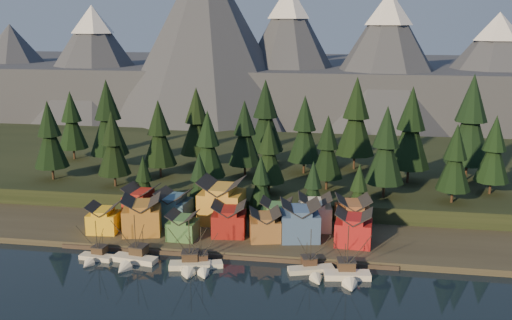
% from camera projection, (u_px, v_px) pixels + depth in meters
% --- Properties ---
extents(ground, '(500.00, 500.00, 0.00)m').
position_uv_depth(ground, '(207.00, 287.00, 118.42)').
color(ground, black).
rests_on(ground, ground).
extents(shore_strip, '(400.00, 50.00, 1.50)m').
position_uv_depth(shore_strip, '(243.00, 219.00, 156.57)').
color(shore_strip, '#332F25').
rests_on(shore_strip, ground).
extents(hillside, '(420.00, 100.00, 6.00)m').
position_uv_depth(hillside, '(269.00, 167.00, 203.94)').
color(hillside, black).
rests_on(hillside, ground).
extents(dock, '(80.00, 4.00, 1.00)m').
position_uv_depth(dock, '(224.00, 254.00, 134.11)').
color(dock, '#42362F').
rests_on(dock, ground).
extents(mountain_ridge, '(560.00, 190.00, 90.00)m').
position_uv_depth(mountain_ridge, '(293.00, 72.00, 317.53)').
color(mountain_ridge, '#424855').
rests_on(mountain_ridge, ground).
extents(boat_0, '(8.29, 8.87, 10.31)m').
position_uv_depth(boat_0, '(94.00, 252.00, 130.93)').
color(boat_0, beige).
rests_on(boat_0, ground).
extents(boat_1, '(10.94, 11.64, 12.37)m').
position_uv_depth(boat_1, '(132.00, 254.00, 129.29)').
color(boat_1, silver).
rests_on(boat_1, ground).
extents(boat_2, '(9.82, 10.50, 12.45)m').
position_uv_depth(boat_2, '(189.00, 259.00, 126.02)').
color(boat_2, beige).
rests_on(boat_2, ground).
extents(boat_3, '(9.92, 10.29, 10.41)m').
position_uv_depth(boat_3, '(202.00, 261.00, 126.35)').
color(boat_3, white).
rests_on(boat_3, ground).
extents(boat_5, '(10.76, 11.17, 10.86)m').
position_uv_depth(boat_5, '(312.00, 266.00, 124.04)').
color(boat_5, beige).
rests_on(boat_5, ground).
extents(boat_6, '(10.52, 11.18, 12.93)m').
position_uv_depth(boat_6, '(348.00, 269.00, 120.92)').
color(boat_6, white).
rests_on(boat_6, ground).
extents(house_front_0, '(7.87, 7.50, 7.34)m').
position_uv_depth(house_front_0, '(104.00, 217.00, 144.44)').
color(house_front_0, gold).
rests_on(house_front_0, shore_strip).
extents(house_front_1, '(11.16, 10.89, 9.56)m').
position_uv_depth(house_front_1, '(142.00, 214.00, 143.40)').
color(house_front_1, '#A46C2A').
rests_on(house_front_1, shore_strip).
extents(house_front_2, '(7.16, 7.21, 6.73)m').
position_uv_depth(house_front_2, '(183.00, 225.00, 140.05)').
color(house_front_2, '#3F703D').
rests_on(house_front_2, shore_strip).
extents(house_front_3, '(8.91, 8.57, 8.33)m').
position_uv_depth(house_front_3, '(229.00, 218.00, 142.22)').
color(house_front_3, maroon).
rests_on(house_front_3, shore_strip).
extents(house_front_4, '(8.97, 9.40, 7.50)m').
position_uv_depth(house_front_4, '(265.00, 224.00, 139.52)').
color(house_front_4, olive).
rests_on(house_front_4, shore_strip).
extents(house_front_5, '(10.69, 10.03, 9.71)m').
position_uv_depth(house_front_5, '(300.00, 220.00, 139.11)').
color(house_front_5, '#3A588A').
rests_on(house_front_5, shore_strip).
extents(house_front_6, '(9.06, 8.62, 8.50)m').
position_uv_depth(house_front_6, '(354.00, 227.00, 136.19)').
color(house_front_6, '#A4191C').
rests_on(house_front_6, shore_strip).
extents(house_back_0, '(8.98, 8.67, 9.09)m').
position_uv_depth(house_back_0, '(142.00, 201.00, 154.36)').
color(house_back_0, maroon).
rests_on(house_back_0, shore_strip).
extents(house_back_1, '(8.93, 9.02, 9.09)m').
position_uv_depth(house_back_1, '(174.00, 206.00, 149.94)').
color(house_back_1, '#355A7D').
rests_on(house_back_1, shore_strip).
extents(house_back_2, '(11.68, 10.80, 11.90)m').
position_uv_depth(house_back_2, '(222.00, 200.00, 150.93)').
color(house_back_2, gold).
rests_on(house_back_2, shore_strip).
extents(house_back_3, '(7.95, 7.10, 7.99)m').
position_uv_depth(house_back_3, '(276.00, 214.00, 146.16)').
color(house_back_3, '#417945').
rests_on(house_back_3, shore_strip).
extents(house_back_4, '(9.22, 8.93, 9.07)m').
position_uv_depth(house_back_4, '(315.00, 211.00, 146.16)').
color(house_back_4, silver).
rests_on(house_back_4, shore_strip).
extents(house_back_5, '(9.49, 9.58, 9.41)m').
position_uv_depth(house_back_5, '(353.00, 214.00, 143.78)').
color(house_back_5, brown).
rests_on(house_back_5, shore_strip).
extents(tree_hill_0, '(10.55, 10.55, 24.58)m').
position_uv_depth(tree_hill_0, '(50.00, 137.00, 173.38)').
color(tree_hill_0, '#332319').
rests_on(tree_hill_0, hillside).
extents(tree_hill_1, '(12.65, 12.65, 29.48)m').
position_uv_depth(tree_hill_1, '(108.00, 120.00, 186.18)').
color(tree_hill_1, '#332319').
rests_on(tree_hill_1, hillside).
extents(tree_hill_2, '(9.75, 9.75, 22.72)m').
position_uv_depth(tree_hill_2, '(113.00, 145.00, 166.32)').
color(tree_hill_2, '#332319').
rests_on(tree_hill_2, hillside).
extents(tree_hill_3, '(10.48, 10.48, 24.41)m').
position_uv_depth(tree_hill_3, '(159.00, 135.00, 176.02)').
color(tree_hill_3, '#332319').
rests_on(tree_hill_3, hillside).
extents(tree_hill_4, '(11.48, 11.48, 26.75)m').
position_uv_depth(tree_hill_4, '(197.00, 124.00, 188.83)').
color(tree_hill_4, '#332319').
rests_on(tree_hill_4, hillside).
extents(tree_hill_5, '(9.94, 9.94, 23.17)m').
position_uv_depth(tree_hill_5, '(208.00, 146.00, 163.77)').
color(tree_hill_5, '#332319').
rests_on(tree_hill_5, hillside).
extents(tree_hill_6, '(10.39, 10.39, 24.20)m').
position_uv_depth(tree_hill_6, '(245.00, 135.00, 176.75)').
color(tree_hill_6, '#332319').
rests_on(tree_hill_6, hillside).
extents(tree_hill_7, '(9.14, 9.14, 21.30)m').
position_uv_depth(tree_hill_7, '(269.00, 154.00, 159.26)').
color(tree_hill_7, '#332319').
rests_on(tree_hill_7, hillside).
extents(tree_hill_8, '(10.82, 10.82, 25.21)m').
position_uv_depth(tree_hill_8, '(305.00, 131.00, 180.48)').
color(tree_hill_8, '#332319').
rests_on(tree_hill_8, hillside).
extents(tree_hill_9, '(9.40, 9.40, 21.89)m').
position_uv_depth(tree_hill_9, '(327.00, 149.00, 163.37)').
color(tree_hill_9, '#332319').
rests_on(tree_hill_9, hillside).
extents(tree_hill_10, '(13.11, 13.11, 30.53)m').
position_uv_depth(tree_hill_10, '(356.00, 119.00, 184.93)').
color(tree_hill_10, '#332319').
rests_on(tree_hill_10, hillside).
extents(tree_hill_11, '(11.02, 11.02, 25.68)m').
position_uv_depth(tree_hill_11, '(386.00, 148.00, 155.56)').
color(tree_hill_11, '#332319').
rests_on(tree_hill_11, hillside).
extents(tree_hill_12, '(12.58, 12.58, 29.30)m').
position_uv_depth(tree_hill_12, '(411.00, 131.00, 169.16)').
color(tree_hill_12, '#332319').
rests_on(tree_hill_12, hillside).
extents(tree_hill_13, '(9.29, 9.29, 21.65)m').
position_uv_depth(tree_hill_13, '(455.00, 160.00, 151.33)').
color(tree_hill_13, '#332319').
rests_on(tree_hill_13, hillside).
extents(tree_hill_14, '(14.03, 14.03, 32.67)m').
position_uv_depth(tree_hill_14, '(471.00, 123.00, 171.63)').
color(tree_hill_14, '#332319').
rests_on(tree_hill_14, hillside).
extents(tree_hill_15, '(12.44, 12.44, 28.98)m').
position_uv_depth(tree_hill_15, '(265.00, 118.00, 191.78)').
color(tree_hill_15, '#332319').
rests_on(tree_hill_15, hillside).
extents(tree_hill_16, '(10.40, 10.40, 24.23)m').
position_uv_depth(tree_hill_16, '(72.00, 122.00, 199.29)').
color(tree_hill_16, '#332319').
rests_on(tree_hill_16, hillside).
extents(tree_hill_17, '(9.69, 9.69, 22.58)m').
position_uv_depth(tree_hill_17, '(494.00, 151.00, 158.90)').
color(tree_hill_17, '#332319').
rests_on(tree_hill_17, hillside).
extents(tree_shore_0, '(6.91, 6.91, 16.10)m').
position_uv_depth(tree_shore_0, '(144.00, 181.00, 158.70)').
color(tree_shore_0, '#332319').
rests_on(tree_shore_0, shore_strip).
extents(tree_shore_1, '(7.59, 7.59, 17.69)m').
position_uv_depth(tree_shore_1, '(200.00, 181.00, 155.97)').
color(tree_shore_1, '#332319').
rests_on(tree_shore_1, shore_strip).
extents(tree_shore_2, '(7.52, 7.52, 17.52)m').
position_uv_depth(tree_shore_2, '(261.00, 184.00, 153.32)').
color(tree_shore_2, '#332319').
rests_on(tree_shore_2, shore_strip).
extents(tree_shore_3, '(7.11, 7.11, 16.56)m').
position_uv_depth(tree_shore_3, '(313.00, 188.00, 151.24)').
color(tree_shore_3, '#332319').
rests_on(tree_shore_3, shore_strip).
extents(tree_shore_4, '(6.98, 6.98, 16.27)m').
position_uv_depth(tree_shore_4, '(359.00, 191.00, 149.38)').
color(tree_shore_4, '#332319').
rests_on(tree_shore_4, shore_strip).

